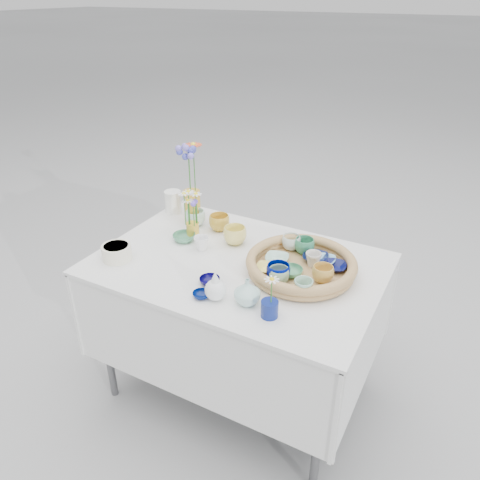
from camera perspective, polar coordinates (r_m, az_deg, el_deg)
The scene contains 34 objects.
ground at distance 2.57m, azimuth -0.22°, elevation -17.49°, with size 80.00×80.00×0.00m, color #9F9F9F.
display_table at distance 2.57m, azimuth -0.22°, elevation -17.49°, with size 1.26×0.86×0.77m, color white, non-canonical shape.
wicker_tray at distance 2.01m, azimuth 7.45°, elevation -3.11°, with size 0.47×0.47×0.08m, color olive, non-canonical shape.
tray_ceramic_0 at distance 2.09m, azimuth 9.17°, elevation -2.13°, with size 0.11×0.11×0.03m, color #0C153D.
tray_ceramic_1 at distance 2.04m, azimuth 11.41°, elevation -3.18°, with size 0.10×0.10×0.03m, color #090E49.
tray_ceramic_2 at distance 1.94m, azimuth 10.06°, elevation -4.08°, with size 0.09×0.09×0.07m, color gold.
tray_ceramic_3 at distance 1.98m, azimuth 6.23°, elevation -3.87°, with size 0.10×0.10×0.03m, color #468D5D.
tray_ceramic_4 at distance 1.91m, azimuth 4.74°, elevation -4.37°, with size 0.09×0.09×0.07m, color #87AE89.
tray_ceramic_5 at distance 2.07m, azimuth 4.52°, elevation -2.27°, with size 0.10×0.10×0.03m, color #9AC8B6.
tray_ceramic_6 at distance 2.16m, azimuth 6.26°, elevation -0.30°, with size 0.09×0.09×0.07m, color silver.
tray_ceramic_7 at distance 2.04m, azimuth 8.92°, elevation -2.35°, with size 0.07×0.07×0.06m, color silver.
tray_ceramic_8 at distance 2.09m, azimuth 10.33°, elevation -2.42°, with size 0.09×0.09×0.02m, color #84CFF6.
tray_ceramic_9 at distance 1.92m, azimuth 4.67°, elevation -4.02°, with size 0.10×0.10×0.08m, color #000B6F.
tray_ceramic_10 at distance 1.99m, azimuth 3.36°, elevation -3.51°, with size 0.10×0.10×0.02m, color #FFE766.
tray_ceramic_11 at distance 1.85m, azimuth 7.73°, elevation -5.79°, with size 0.08×0.08×0.07m, color #93C8AE.
tray_ceramic_12 at distance 2.13m, azimuth 7.86°, elevation -0.71°, with size 0.09×0.09×0.07m, color #35885F.
loose_ceramic_0 at distance 2.36m, azimuth -2.54°, elevation 2.13°, with size 0.10×0.10×0.08m, color gold.
loose_ceramic_1 at distance 2.23m, azimuth -0.62°, elevation 0.58°, with size 0.11×0.11×0.09m, color #EEDC6B.
loose_ceramic_2 at distance 2.28m, azimuth -6.82°, elevation 0.31°, with size 0.11×0.11×0.03m, color #4C906A.
loose_ceramic_3 at distance 2.18m, azimuth -4.71°, elevation -0.40°, with size 0.07×0.07×0.07m, color white.
loose_ceramic_4 at distance 1.95m, azimuth -3.72°, elevation -4.98°, with size 0.09×0.09×0.03m, color #06023F.
loose_ceramic_5 at distance 2.42m, azimuth -5.46°, elevation 2.71°, with size 0.10×0.10×0.08m, color silver.
loose_ceramic_6 at distance 1.87m, azimuth -4.72°, elevation -6.68°, with size 0.07×0.07×0.02m, color #011150.
fluted_bowl at distance 2.17m, azimuth -14.80°, elevation -1.45°, with size 0.13×0.13×0.07m, color #EFEACC, non-canonical shape.
bud_vase_paleblue at distance 1.83m, azimuth -3.02°, elevation -5.51°, with size 0.09×0.09×0.13m, color white, non-canonical shape.
bud_vase_seafoam at distance 1.81m, azimuth 0.89°, elevation -6.29°, with size 0.10×0.10×0.11m, color #AAD7CF.
bud_vase_cobalt at distance 1.76m, azimuth 3.62°, elevation -8.37°, with size 0.07×0.07×0.07m, color navy.
single_daisy at distance 1.70m, azimuth 3.85°, elevation -6.23°, with size 0.06×0.06×0.12m, color white, non-canonical shape.
tall_vase_yellow at distance 2.46m, azimuth -5.84°, elevation 4.25°, with size 0.09×0.09×0.16m, color gold.
gerbera at distance 2.39m, azimuth -5.59°, elevation 8.71°, with size 0.10×0.10×0.26m, color #F1542E, non-canonical shape.
hydrangea at distance 2.38m, azimuth -6.18°, elevation 8.23°, with size 0.08×0.08×0.30m, color #4147B6, non-canonical shape.
white_pitcher at distance 2.57m, azimuth -8.16°, elevation 4.65°, with size 0.13×0.09×0.12m, color white, non-canonical shape.
daisy_cup at distance 2.31m, azimuth -5.78°, elevation 1.32°, with size 0.06×0.06×0.07m, color gold.
daisy_posy at distance 2.26m, azimuth -5.99°, elevation 3.90°, with size 0.09×0.09×0.17m, color white, non-canonical shape.
Camera 1 is at (0.86, -1.57, 1.85)m, focal length 35.00 mm.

